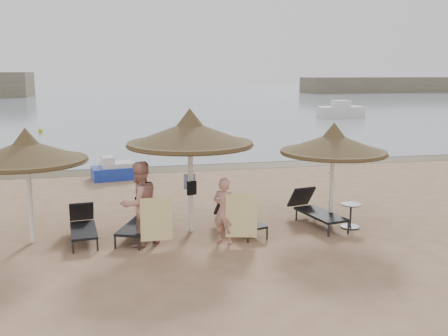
# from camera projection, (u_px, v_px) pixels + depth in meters

# --- Properties ---
(ground) EXTENTS (160.00, 160.00, 0.00)m
(ground) POSITION_uv_depth(u_px,v_px,m) (203.00, 242.00, 12.04)
(ground) COLOR #A57E5F
(ground) RESTS_ON ground
(sea) EXTENTS (200.00, 140.00, 0.03)m
(sea) POSITION_uv_depth(u_px,v_px,m) (122.00, 95.00, 88.66)
(sea) COLOR gray
(sea) RESTS_ON ground
(wet_sand_strip) EXTENTS (200.00, 1.60, 0.01)m
(wet_sand_strip) POSITION_uv_depth(u_px,v_px,m) (163.00, 169.00, 21.04)
(wet_sand_strip) COLOR brown
(wet_sand_strip) RESTS_ON ground
(palapa_left) EXTENTS (2.80, 2.80, 2.78)m
(palapa_left) POSITION_uv_depth(u_px,v_px,m) (27.00, 152.00, 11.61)
(palapa_left) COLOR white
(palapa_left) RESTS_ON ground
(palapa_center) EXTENTS (3.19, 3.19, 3.16)m
(palapa_center) POSITION_uv_depth(u_px,v_px,m) (190.00, 134.00, 12.40)
(palapa_center) COLOR white
(palapa_center) RESTS_ON ground
(palapa_right) EXTENTS (2.79, 2.79, 2.76)m
(palapa_right) POSITION_uv_depth(u_px,v_px,m) (333.00, 144.00, 12.95)
(palapa_right) COLOR white
(palapa_right) RESTS_ON ground
(lounger_far_left) EXTENTS (0.76, 1.84, 0.80)m
(lounger_far_left) POSITION_uv_depth(u_px,v_px,m) (83.00, 225.00, 12.20)
(lounger_far_left) COLOR #28282C
(lounger_far_left) RESTS_ON ground
(lounger_near_left) EXTENTS (1.32, 2.03, 0.87)m
(lounger_near_left) POSITION_uv_depth(u_px,v_px,m) (141.00, 220.00, 12.47)
(lounger_near_left) COLOR #28282C
(lounger_near_left) RESTS_ON ground
(lounger_near_right) EXTENTS (1.05, 1.89, 0.81)m
(lounger_near_right) POSITION_uv_depth(u_px,v_px,m) (238.00, 217.00, 12.88)
(lounger_near_right) COLOR #28282C
(lounger_near_right) RESTS_ON ground
(lounger_far_right) EXTENTS (1.03, 2.09, 0.89)m
(lounger_far_right) POSITION_uv_depth(u_px,v_px,m) (315.00, 209.00, 13.44)
(lounger_far_right) COLOR #28282C
(lounger_far_right) RESTS_ON ground
(side_table) EXTENTS (0.53, 0.53, 0.64)m
(side_table) POSITION_uv_depth(u_px,v_px,m) (350.00, 216.00, 13.11)
(side_table) COLOR #28282C
(side_table) RESTS_ON ground
(person_left) EXTENTS (1.28, 1.14, 2.34)m
(person_left) POSITION_uv_depth(u_px,v_px,m) (139.00, 197.00, 11.62)
(person_left) COLOR tan
(person_left) RESTS_ON ground
(person_right) EXTENTS (1.02, 0.97, 1.86)m
(person_right) POSITION_uv_depth(u_px,v_px,m) (225.00, 205.00, 11.80)
(person_right) COLOR tan
(person_right) RESTS_ON ground
(towel_left) EXTENTS (0.74, 0.04, 1.03)m
(towel_left) POSITION_uv_depth(u_px,v_px,m) (156.00, 219.00, 11.45)
(towel_left) COLOR yellow
(towel_left) RESTS_ON ground
(towel_right) EXTENTS (0.72, 0.21, 1.04)m
(towel_right) POSITION_uv_depth(u_px,v_px,m) (241.00, 216.00, 11.68)
(towel_right) COLOR yellow
(towel_right) RESTS_ON ground
(bag_patterned) EXTENTS (0.31, 0.13, 0.39)m
(bag_patterned) POSITION_uv_depth(u_px,v_px,m) (190.00, 182.00, 12.81)
(bag_patterned) COLOR white
(bag_patterned) RESTS_ON ground
(bag_dark) EXTENTS (0.26, 0.17, 0.35)m
(bag_dark) POSITION_uv_depth(u_px,v_px,m) (192.00, 188.00, 12.50)
(bag_dark) COLOR black
(bag_dark) RESTS_ON ground
(pedal_boat) EXTENTS (2.02, 1.38, 0.87)m
(pedal_boat) POSITION_uv_depth(u_px,v_px,m) (117.00, 170.00, 19.14)
(pedal_boat) COLOR #1B35AA
(pedal_boat) RESTS_ON ground
(buoy_left) EXTENTS (0.31, 0.31, 0.31)m
(buoy_left) POSITION_uv_depth(u_px,v_px,m) (40.00, 131.00, 33.50)
(buoy_left) COLOR gold
(buoy_left) RESTS_ON ground
(buoy_mid) EXTENTS (0.32, 0.32, 0.32)m
(buoy_mid) POSITION_uv_depth(u_px,v_px,m) (186.00, 121.00, 40.18)
(buoy_mid) COLOR gold
(buoy_mid) RESTS_ON ground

